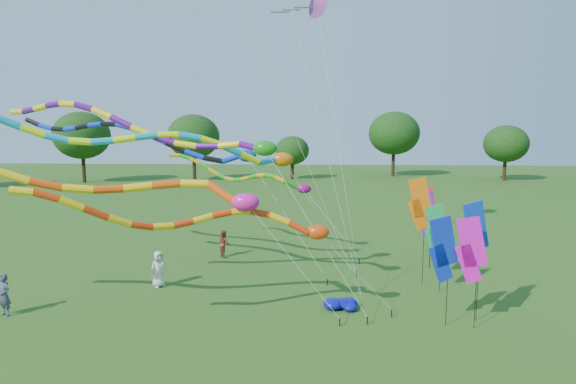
# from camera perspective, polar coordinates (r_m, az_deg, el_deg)

# --- Properties ---
(ground) EXTENTS (160.00, 160.00, 0.00)m
(ground) POSITION_cam_1_polar(r_m,az_deg,el_deg) (17.21, 1.28, -17.51)
(ground) COLOR #275416
(ground) RESTS_ON ground
(tree_ring) EXTENTS (116.13, 117.65, 9.52)m
(tree_ring) POSITION_cam_1_polar(r_m,az_deg,el_deg) (20.51, 19.95, 1.45)
(tree_ring) COLOR #382314
(tree_ring) RESTS_ON ground
(tube_kite_red) EXTENTS (12.05, 4.26, 6.06)m
(tube_kite_red) POSITION_cam_1_polar(r_m,az_deg,el_deg) (16.88, -8.33, -3.35)
(tube_kite_red) COLOR black
(tube_kite_red) RESTS_ON ground
(tube_kite_orange) EXTENTS (17.38, 2.34, 7.80)m
(tube_kite_orange) POSITION_cam_1_polar(r_m,az_deg,el_deg) (18.08, -22.59, 1.48)
(tube_kite_orange) COLOR black
(tube_kite_orange) RESTS_ON ground
(tube_kite_purple) EXTENTS (16.07, 4.94, 9.10)m
(tube_kite_purple) POSITION_cam_1_polar(r_m,az_deg,el_deg) (20.78, -15.58, 7.14)
(tube_kite_purple) COLOR black
(tube_kite_purple) RESTS_ON ground
(tube_kite_blue) EXTENTS (16.09, 4.05, 8.38)m
(tube_kite_blue) POSITION_cam_1_polar(r_m,az_deg,el_deg) (24.80, -15.82, 5.90)
(tube_kite_blue) COLOR black
(tube_kite_blue) RESTS_ON ground
(tube_kite_cyan) EXTENTS (14.91, 5.57, 8.67)m
(tube_kite_cyan) POSITION_cam_1_polar(r_m,az_deg,el_deg) (20.85, -12.61, 5.39)
(tube_kite_cyan) COLOR black
(tube_kite_cyan) RESTS_ON ground
(tube_kite_green) EXTENTS (11.16, 3.78, 6.27)m
(tube_kite_green) POSITION_cam_1_polar(r_m,az_deg,el_deg) (27.75, -4.11, 1.76)
(tube_kite_green) COLOR black
(tube_kite_green) RESTS_ON ground
(delta_kite_high_c) EXTENTS (4.22, 6.05, 14.38)m
(delta_kite_high_c) POSITION_cam_1_polar(r_m,az_deg,el_deg) (25.37, 3.42, 21.37)
(delta_kite_high_c) COLOR black
(delta_kite_high_c) RESTS_ON ground
(banner_pole_red) EXTENTS (1.15, 0.33, 4.31)m
(banner_pole_red) POSITION_cam_1_polar(r_m,az_deg,el_deg) (25.98, 16.10, -2.10)
(banner_pole_red) COLOR black
(banner_pole_red) RESTS_ON ground
(banner_pole_blue_a) EXTENTS (1.15, 0.34, 4.17)m
(banner_pole_blue_a) POSITION_cam_1_polar(r_m,az_deg,el_deg) (18.48, 17.86, -6.50)
(banner_pole_blue_a) COLOR black
(banner_pole_blue_a) RESTS_ON ground
(banner_pole_violet) EXTENTS (1.16, 0.25, 4.10)m
(banner_pole_violet) POSITION_cam_1_polar(r_m,az_deg,el_deg) (25.97, 16.11, -2.58)
(banner_pole_violet) COLOR black
(banner_pole_violet) RESTS_ON ground
(banner_pole_green) EXTENTS (1.16, 0.28, 4.02)m
(banner_pole_green) POSITION_cam_1_polar(r_m,az_deg,el_deg) (22.18, 17.18, -4.53)
(banner_pole_green) COLOR black
(banner_pole_green) RESTS_ON ground
(banner_pole_orange) EXTENTS (1.16, 0.21, 5.08)m
(banner_pole_orange) POSITION_cam_1_polar(r_m,az_deg,el_deg) (23.00, 15.33, -1.39)
(banner_pole_orange) COLOR black
(banner_pole_orange) RESTS_ON ground
(banner_pole_blue_b) EXTENTS (1.13, 0.41, 4.67)m
(banner_pole_blue_b) POSITION_cam_1_polar(r_m,az_deg,el_deg) (19.20, 21.26, -4.63)
(banner_pole_blue_b) COLOR black
(banner_pole_blue_b) RESTS_ON ground
(banner_pole_magenta_b) EXTENTS (1.16, 0.28, 4.19)m
(banner_pole_magenta_b) POSITION_cam_1_polar(r_m,az_deg,el_deg) (18.65, 20.84, -6.45)
(banner_pole_magenta_b) COLOR black
(banner_pole_magenta_b) RESTS_ON ground
(blue_nylon_heap) EXTENTS (1.31, 1.35, 0.49)m
(blue_nylon_heap) POSITION_cam_1_polar(r_m,az_deg,el_deg) (19.86, 6.04, -13.33)
(blue_nylon_heap) COLOR #0B0E99
(blue_nylon_heap) RESTS_ON ground
(person_a) EXTENTS (0.97, 0.95, 1.68)m
(person_a) POSITION_cam_1_polar(r_m,az_deg,el_deg) (23.23, -15.05, -8.80)
(person_a) COLOR silver
(person_a) RESTS_ON ground
(person_b) EXTENTS (0.72, 0.62, 1.68)m
(person_b) POSITION_cam_1_polar(r_m,az_deg,el_deg) (22.12, -30.60, -10.47)
(person_b) COLOR #41445B
(person_b) RESTS_ON ground
(person_c) EXTENTS (0.89, 0.94, 1.53)m
(person_c) POSITION_cam_1_polar(r_m,az_deg,el_deg) (27.75, -7.60, -6.07)
(person_c) COLOR brown
(person_c) RESTS_ON ground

